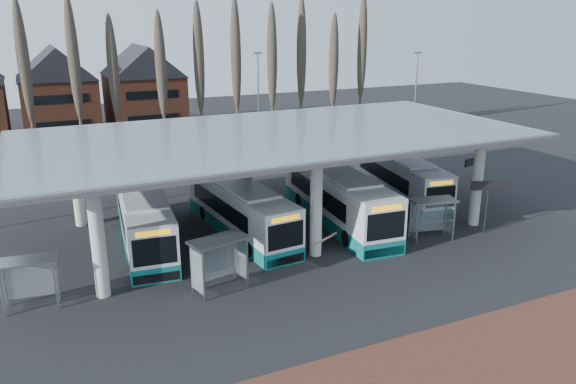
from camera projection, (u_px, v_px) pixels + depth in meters
name	position (u px, v px, depth m)	size (l,w,h in m)	color
ground	(336.00, 271.00, 30.87)	(140.00, 140.00, 0.00)	black
station_canopy	(277.00, 142.00, 36.08)	(32.00, 16.00, 6.34)	beige
poplar_row	(177.00, 64.00, 56.78)	(45.10, 1.10, 14.50)	#473D33
townhouse_row	(10.00, 88.00, 60.82)	(36.80, 10.30, 12.25)	brown
lamp_post_b	(258.00, 104.00, 54.17)	(0.80, 0.16, 10.17)	slate
lamp_post_c	(415.00, 103.00, 54.61)	(0.80, 0.16, 10.17)	slate
bus_0	(144.00, 218.00, 34.41)	(3.75, 12.26, 3.35)	silver
bus_1	(240.00, 209.00, 36.04)	(3.54, 12.12, 3.32)	silver
bus_2	(337.00, 198.00, 37.89)	(3.85, 13.17, 3.61)	silver
bus_3	(399.00, 177.00, 43.19)	(4.24, 12.01, 3.27)	silver
shelter_0	(29.00, 272.00, 26.65)	(2.81, 1.63, 2.49)	gray
shelter_1	(218.00, 252.00, 28.38)	(3.25, 2.14, 2.77)	gray
shelter_2	(432.00, 210.00, 34.92)	(3.06, 2.00, 2.62)	gray
info_sign_0	(489.00, 190.00, 35.50)	(2.26, 0.89, 3.49)	black
info_sign_1	(474.00, 164.00, 41.50)	(2.30, 0.75, 3.50)	black
barrier	(326.00, 239.00, 33.16)	(1.94, 1.09, 1.07)	black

